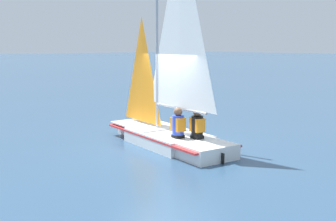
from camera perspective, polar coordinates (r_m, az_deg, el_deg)
name	(u,v)px	position (r m, az deg, el deg)	size (l,w,h in m)	color
ground_plane	(168,145)	(11.67, 0.00, -4.73)	(260.00, 260.00, 0.00)	#2D4C6B
sailboat_main	(169,115)	(11.48, 0.08, -0.62)	(1.97, 4.54, 5.86)	white
sailor_helm	(178,128)	(10.83, 1.37, -2.43)	(0.33, 0.37, 1.16)	black
sailor_crew	(197,129)	(10.78, 3.97, -2.51)	(0.33, 0.37, 1.16)	black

